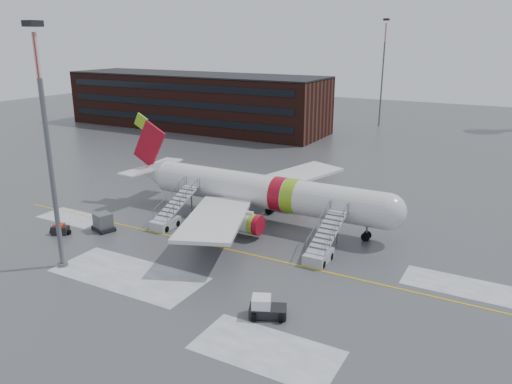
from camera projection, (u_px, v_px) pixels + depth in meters
The scene contains 10 objects.
ground at pixel (243, 248), 50.00m from camera, with size 260.00×260.00×0.00m, color #494C4F.
airliner at pixel (257, 191), 56.91m from camera, with size 35.03×32.97×11.18m.
airstair_fwd at pixel (322, 248), 47.29m from camera, with size 2.05×7.70×3.48m.
airstair_aft at pixel (169, 217), 55.65m from camera, with size 2.05×7.70×3.48m.
pushback_tug at pixel (266, 308), 37.59m from camera, with size 3.18×2.87×1.61m.
uld_container at pixel (103, 222), 54.33m from camera, with size 2.81×2.40×1.95m.
baggage_tractor at pixel (60, 230), 53.44m from camera, with size 2.35×1.59×1.15m.
light_mast_near at pixel (48, 146), 42.78m from camera, with size 1.20×1.20×21.52m.
terminal_building at pixel (194, 101), 114.87m from camera, with size 62.00×16.11×12.30m.
light_mast_far_n at pixel (383, 66), 114.82m from camera, with size 1.20×1.20×24.25m.
Camera 1 is at (23.35, -39.73, 20.24)m, focal length 35.00 mm.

